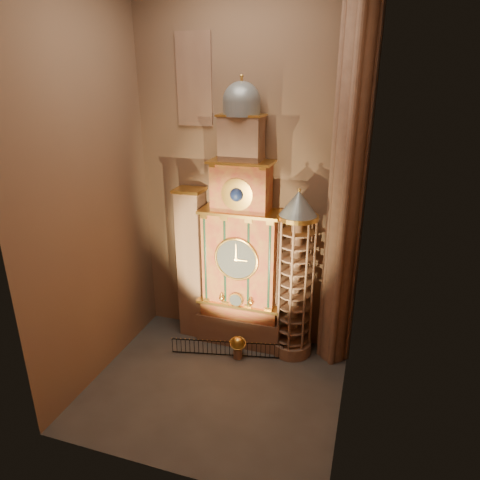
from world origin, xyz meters
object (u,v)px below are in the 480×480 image
(iron_railing, at_px, (230,349))
(astronomical_clock, at_px, (241,248))
(stair_turret, at_px, (295,277))
(celestial_globe, at_px, (238,345))
(portrait_tower, at_px, (192,264))

(iron_railing, bearing_deg, astronomical_clock, 86.33)
(stair_turret, relative_size, celestial_globe, 7.28)
(stair_turret, height_order, iron_railing, stair_turret)
(portrait_tower, bearing_deg, astronomical_clock, -0.29)
(stair_turret, relative_size, iron_railing, 1.50)
(stair_turret, bearing_deg, celestial_globe, -150.81)
(stair_turret, bearing_deg, astronomical_clock, 175.70)
(celestial_globe, distance_m, iron_railing, 0.63)
(stair_turret, bearing_deg, iron_railing, -154.07)
(astronomical_clock, bearing_deg, celestial_globe, -78.43)
(portrait_tower, xyz_separation_m, stair_turret, (6.90, -0.28, 0.12))
(celestial_globe, relative_size, iron_railing, 0.21)
(portrait_tower, relative_size, stair_turret, 0.94)
(astronomical_clock, bearing_deg, iron_railing, -93.67)
(portrait_tower, distance_m, celestial_globe, 6.06)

